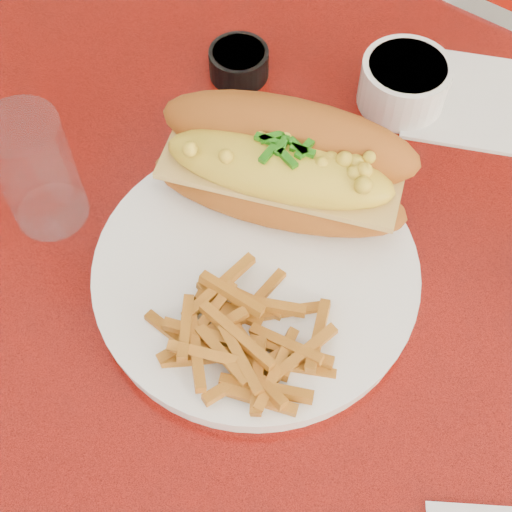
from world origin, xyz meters
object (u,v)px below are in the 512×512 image
Objects in this scene: dinner_plate at (256,273)px; mac_hoagie at (282,165)px; gravy_ramekin at (404,82)px; sauce_cup_left at (239,62)px; fork at (332,286)px; water_tumbler at (36,172)px; diner_table at (357,371)px.

mac_hoagie is (-0.03, 0.08, 0.05)m from dinner_plate.
sauce_cup_left is at bearing -156.70° from gravy_ramekin.
mac_hoagie is 2.28× the size of gravy_ramekin.
fork is at bearing -73.76° from gravy_ramekin.
water_tumbler is (-0.26, -0.08, 0.04)m from fork.
water_tumbler is (-0.19, -0.32, 0.03)m from gravy_ramekin.
mac_hoagie reaches higher than sauce_cup_left.
mac_hoagie is at bearing -40.32° from sauce_cup_left.
gravy_ramekin is 0.18m from sauce_cup_left.
diner_table is 0.26m from mac_hoagie.
mac_hoagie is 0.19m from sauce_cup_left.
fork is (-0.04, -0.02, 0.18)m from diner_table.
diner_table is 0.21m from dinner_plate.
gravy_ramekin is at bearing 58.91° from water_tumbler.
gravy_ramekin reaches higher than sauce_cup_left.
gravy_ramekin is (-0.07, 0.24, 0.01)m from fork.
fork is at bearing 20.72° from dinner_plate.
fork is 0.25m from gravy_ramekin.
dinner_plate is 2.52× the size of fork.
sauce_cup_left reaches higher than fork.
water_tumbler is (-0.20, -0.06, 0.05)m from dinner_plate.
gravy_ramekin reaches higher than diner_table.
dinner_plate is at bearing 15.49° from water_tumbler.
dinner_plate is 0.26m from sauce_cup_left.
mac_hoagie reaches higher than water_tumbler.
fork is 0.29m from sauce_cup_left.
water_tumbler is (-0.17, -0.13, -0.00)m from mac_hoagie.
fork is 1.22× the size of gravy_ramekin.
water_tumbler is (-0.30, -0.10, 0.22)m from diner_table.
sauce_cup_left reaches higher than diner_table.
mac_hoagie is at bearing 36.04° from fork.
water_tumbler reaches higher than dinner_plate.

